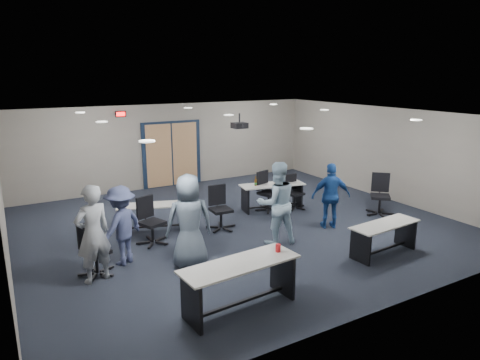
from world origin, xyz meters
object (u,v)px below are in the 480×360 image
chair_back_c (269,192)px  chair_loose_right (380,195)px  person_back (121,225)px  person_plaid (189,221)px  person_lightblue (277,203)px  table_back_right (272,192)px  chair_loose_left (95,250)px  table_front_right (384,233)px  person_gray (93,234)px  table_back_left (151,213)px  table_front_left (240,277)px  chair_back_d (295,192)px  chair_back_a (152,221)px  chair_back_b (221,208)px  person_navy (331,196)px

chair_back_c → chair_loose_right: 2.94m
chair_loose_right → person_back: bearing=-140.9°
person_plaid → person_lightblue: bearing=-163.4°
table_back_right → person_lightblue: 2.44m
chair_loose_left → table_front_right: bearing=-42.0°
chair_back_c → person_gray: size_ratio=0.60×
table_back_left → table_back_right: size_ratio=0.90×
table_front_left → person_gray: 2.79m
chair_loose_right → person_plaid: 5.61m
chair_back_d → chair_loose_right: 2.25m
person_lightblue → person_back: person_lightblue is taller
chair_back_a → chair_loose_left: bearing=-166.8°
person_back → chair_back_b: bearing=163.7°
table_front_right → person_lightblue: size_ratio=0.91×
chair_back_a → person_gray: bearing=-161.7°
chair_loose_left → person_back: 0.69m
chair_back_a → person_back: bearing=-161.7°
table_back_right → chair_back_c: bearing=-145.6°
chair_loose_right → person_back: size_ratio=0.69×
chair_back_a → table_front_left: bearing=-104.8°
person_navy → person_lightblue: bearing=30.6°
person_gray → person_lightblue: 3.84m
table_back_left → chair_loose_left: size_ratio=1.67×
table_front_right → person_plaid: person_plaid is taller
chair_loose_left → chair_back_d: bearing=-7.7°
chair_back_a → person_plaid: 1.50m
table_back_left → chair_back_b: chair_back_b is taller
table_back_left → chair_back_a: size_ratio=1.58×
chair_loose_right → table_front_left: bearing=-115.7°
person_gray → chair_back_c: bearing=-175.9°
table_back_right → person_gray: bearing=-148.5°
table_back_right → chair_loose_right: bearing=-28.6°
table_front_left → person_lightblue: size_ratio=1.09×
table_front_right → person_plaid: bearing=154.0°
person_lightblue → person_navy: (1.69, 0.16, -0.12)m
table_back_right → person_back: person_back is taller
table_front_left → chair_back_d: bearing=39.6°
chair_loose_left → person_navy: person_navy is taller
table_front_right → chair_back_a: 4.93m
table_back_left → table_back_right: table_back_right is taller
table_back_right → person_plaid: 4.03m
chair_loose_left → person_navy: 5.48m
table_front_left → table_back_left: table_front_left is taller
person_lightblue → person_navy: 1.70m
chair_back_d → person_plaid: (-3.96, -1.91, 0.44)m
chair_back_b → table_front_left: bearing=-109.8°
chair_back_a → chair_back_d: 4.26m
table_front_left → chair_back_d: size_ratio=2.12×
chair_back_a → person_navy: bearing=-36.4°
chair_back_d → chair_loose_right: (1.63, -1.55, 0.07)m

